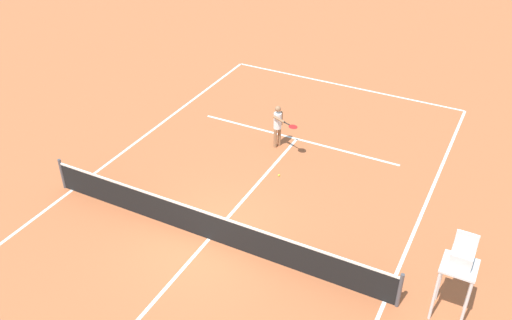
# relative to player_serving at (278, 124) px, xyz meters

# --- Properties ---
(ground_plane) EXTENTS (60.00, 60.00, 0.00)m
(ground_plane) POSITION_rel_player_serving_xyz_m (-0.39, 5.38, -0.96)
(ground_plane) COLOR #B76038
(court_lines) EXTENTS (10.32, 22.61, 0.01)m
(court_lines) POSITION_rel_player_serving_xyz_m (-0.39, 5.38, -0.96)
(court_lines) COLOR white
(court_lines) RESTS_ON ground
(tennis_net) EXTENTS (10.92, 0.10, 1.07)m
(tennis_net) POSITION_rel_player_serving_xyz_m (-0.39, 5.38, -0.46)
(tennis_net) COLOR #4C4C51
(tennis_net) RESTS_ON ground
(player_serving) EXTENTS (1.15, 0.92, 1.62)m
(player_serving) POSITION_rel_player_serving_xyz_m (0.00, 0.00, 0.00)
(player_serving) COLOR #9E704C
(player_serving) RESTS_ON ground
(tennis_ball) EXTENTS (0.07, 0.07, 0.07)m
(tennis_ball) POSITION_rel_player_serving_xyz_m (-0.82, 1.64, -0.92)
(tennis_ball) COLOR #CCE033
(tennis_ball) RESTS_ON ground
(umpire_chair) EXTENTS (0.80, 0.80, 2.41)m
(umpire_chair) POSITION_rel_player_serving_xyz_m (-6.95, 5.04, 0.65)
(umpire_chair) COLOR silver
(umpire_chair) RESTS_ON ground
(courtside_chair_mid) EXTENTS (0.44, 0.46, 0.95)m
(courtside_chair_mid) POSITION_rel_player_serving_xyz_m (-6.91, 3.08, -0.42)
(courtside_chair_mid) COLOR #262626
(courtside_chair_mid) RESTS_ON ground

